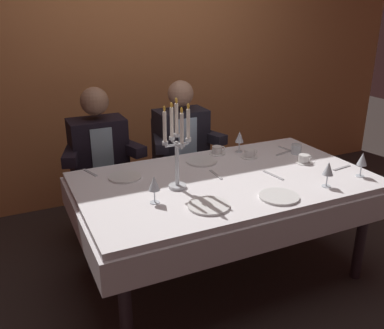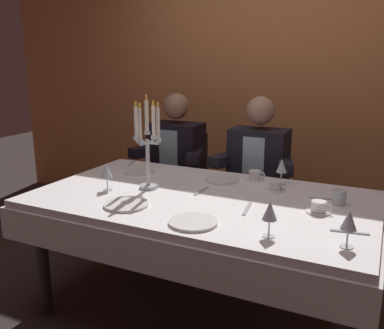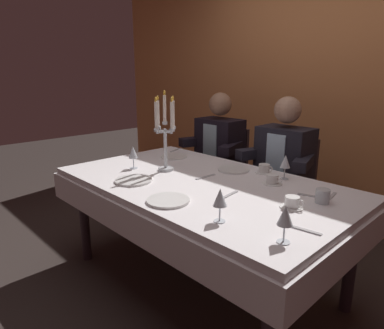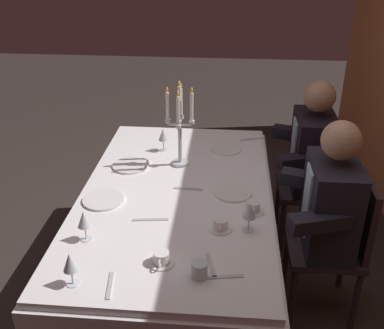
% 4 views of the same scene
% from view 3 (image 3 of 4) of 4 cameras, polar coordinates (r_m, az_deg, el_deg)
% --- Properties ---
extents(ground_plane, '(12.00, 12.00, 0.00)m').
position_cam_3_polar(ground_plane, '(2.55, 1.46, -18.74)').
color(ground_plane, '#322825').
extents(back_wall, '(6.00, 0.12, 2.70)m').
position_cam_3_polar(back_wall, '(3.50, 21.63, 12.96)').
color(back_wall, '#D48049').
rests_on(back_wall, ground_plane).
extents(dining_table, '(1.94, 1.14, 0.74)m').
position_cam_3_polar(dining_table, '(2.26, 1.56, -5.55)').
color(dining_table, white).
rests_on(dining_table, ground_plane).
extents(candelabra, '(0.19, 0.19, 0.56)m').
position_cam_3_polar(candelabra, '(2.40, -4.49, 5.13)').
color(candelabra, silver).
rests_on(candelabra, dining_table).
extents(dinner_plate_0, '(0.22, 0.22, 0.01)m').
position_cam_3_polar(dinner_plate_0, '(2.83, -3.02, 1.33)').
color(dinner_plate_0, white).
rests_on(dinner_plate_0, dining_table).
extents(dinner_plate_1, '(0.24, 0.24, 0.01)m').
position_cam_3_polar(dinner_plate_1, '(1.87, -3.99, -5.97)').
color(dinner_plate_1, white).
rests_on(dinner_plate_1, dining_table).
extents(dinner_plate_2, '(0.24, 0.24, 0.01)m').
position_cam_3_polar(dinner_plate_2, '(2.24, -9.71, -2.61)').
color(dinner_plate_2, white).
rests_on(dinner_plate_2, dining_table).
extents(dinner_plate_3, '(0.22, 0.22, 0.01)m').
position_cam_3_polar(dinner_plate_3, '(2.47, 6.90, -0.82)').
color(dinner_plate_3, white).
rests_on(dinner_plate_3, dining_table).
extents(wine_glass_0, '(0.07, 0.07, 0.16)m').
position_cam_3_polar(wine_glass_0, '(2.51, -9.77, 1.93)').
color(wine_glass_0, silver).
rests_on(wine_glass_0, dining_table).
extents(wine_glass_1, '(0.07, 0.07, 0.16)m').
position_cam_3_polar(wine_glass_1, '(1.45, 15.25, -8.37)').
color(wine_glass_1, silver).
rests_on(wine_glass_1, dining_table).
extents(wine_glass_2, '(0.07, 0.07, 0.16)m').
position_cam_3_polar(wine_glass_2, '(2.30, 15.26, 0.38)').
color(wine_glass_2, silver).
rests_on(wine_glass_2, dining_table).
extents(wine_glass_3, '(0.07, 0.07, 0.16)m').
position_cam_3_polar(wine_glass_3, '(1.59, 4.69, -5.61)').
color(wine_glass_3, silver).
rests_on(wine_glass_3, dining_table).
extents(water_tumbler_0, '(0.08, 0.08, 0.08)m').
position_cam_3_polar(water_tumbler_0, '(1.97, 20.91, -4.92)').
color(water_tumbler_0, silver).
rests_on(water_tumbler_0, dining_table).
extents(coffee_cup_0, '(0.13, 0.12, 0.06)m').
position_cam_3_polar(coffee_cup_0, '(2.21, 13.26, -2.49)').
color(coffee_cup_0, white).
rests_on(coffee_cup_0, dining_table).
extents(coffee_cup_1, '(0.13, 0.12, 0.06)m').
position_cam_3_polar(coffee_cup_1, '(2.44, 11.92, -0.74)').
color(coffee_cup_1, white).
rests_on(coffee_cup_1, dining_table).
extents(coffee_cup_2, '(0.13, 0.12, 0.06)m').
position_cam_3_polar(coffee_cup_2, '(1.85, 16.35, -6.14)').
color(coffee_cup_2, white).
rests_on(coffee_cup_2, dining_table).
extents(fork_0, '(0.07, 0.17, 0.01)m').
position_cam_3_polar(fork_0, '(3.08, -2.75, 2.42)').
color(fork_0, '#B7B7BC').
rests_on(fork_0, dining_table).
extents(spoon_1, '(0.17, 0.04, 0.01)m').
position_cam_3_polar(spoon_1, '(1.63, 17.91, -10.24)').
color(spoon_1, '#B7B7BC').
rests_on(spoon_1, dining_table).
extents(fork_2, '(0.05, 0.17, 0.01)m').
position_cam_3_polar(fork_2, '(2.08, 22.10, -5.01)').
color(fork_2, '#B7B7BC').
rests_on(fork_2, dining_table).
extents(fork_3, '(0.02, 0.17, 0.01)m').
position_cam_3_polar(fork_3, '(2.29, 2.27, -2.05)').
color(fork_3, '#B7B7BC').
rests_on(fork_3, dining_table).
extents(fork_4, '(0.17, 0.06, 0.01)m').
position_cam_3_polar(fork_4, '(2.05, 19.45, -5.01)').
color(fork_4, '#B7B7BC').
rests_on(fork_4, dining_table).
extents(knife_5, '(0.04, 0.19, 0.01)m').
position_cam_3_polar(knife_5, '(1.96, 5.99, -5.17)').
color(knife_5, '#B7B7BC').
rests_on(knife_5, dining_table).
extents(seated_diner_0, '(0.63, 0.48, 1.24)m').
position_cam_3_polar(seated_diner_0, '(3.26, 4.65, 2.98)').
color(seated_diner_0, '#2F2329').
rests_on(seated_diner_0, ground_plane).
extents(seated_diner_1, '(0.63, 0.48, 1.24)m').
position_cam_3_polar(seated_diner_1, '(2.86, 15.13, 0.78)').
color(seated_diner_1, '#2F2329').
rests_on(seated_diner_1, ground_plane).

